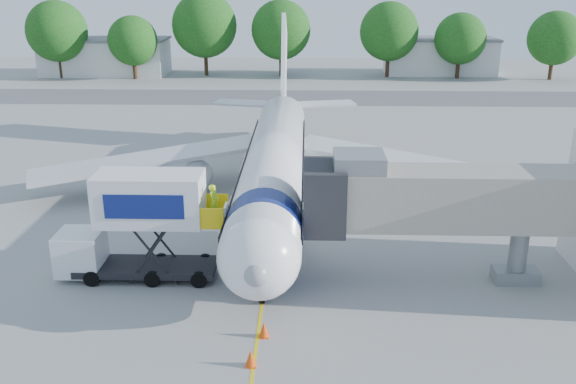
{
  "coord_description": "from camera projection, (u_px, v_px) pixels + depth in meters",
  "views": [
    {
      "loc": [
        1.97,
        -36.18,
        14.73
      ],
      "look_at": [
        1.02,
        -2.83,
        3.2
      ],
      "focal_mm": 40.0,
      "sensor_mm": 36.0,
      "label": 1
    }
  ],
  "objects": [
    {
      "name": "tree_b",
      "position": [
        133.0,
        41.0,
        90.56
      ],
      "size": [
        6.96,
        6.96,
        8.87
      ],
      "color": "#382314",
      "rests_on": "ground"
    },
    {
      "name": "tree_f",
      "position": [
        460.0,
        39.0,
        90.99
      ],
      "size": [
        7.25,
        7.25,
        9.25
      ],
      "color": "#382314",
      "rests_on": "ground"
    },
    {
      "name": "outbuilding_right",
      "position": [
        440.0,
        56.0,
        96.17
      ],
      "size": [
        16.4,
        7.4,
        5.3
      ],
      "color": "silver",
      "rests_on": "ground"
    },
    {
      "name": "safety_cone_a",
      "position": [
        264.0,
        330.0,
        27.16
      ],
      "size": [
        0.45,
        0.45,
        0.72
      ],
      "color": "#E2450B",
      "rests_on": "ground"
    },
    {
      "name": "outbuilding_left",
      "position": [
        106.0,
        56.0,
        95.62
      ],
      "size": [
        18.4,
        8.4,
        5.3
      ],
      "color": "silver",
      "rests_on": "ground"
    },
    {
      "name": "jet_bridge",
      "position": [
        430.0,
        199.0,
        30.81
      ],
      "size": [
        13.9,
        3.2,
        6.6
      ],
      "color": "gray",
      "rests_on": "ground"
    },
    {
      "name": "tree_d",
      "position": [
        281.0,
        30.0,
        92.72
      ],
      "size": [
        8.57,
        8.57,
        10.93
      ],
      "color": "#382314",
      "rests_on": "ground"
    },
    {
      "name": "catering_hiloader",
      "position": [
        139.0,
        226.0,
        31.7
      ],
      "size": [
        8.5,
        2.44,
        5.5
      ],
      "color": "black",
      "rests_on": "ground"
    },
    {
      "name": "tree_a",
      "position": [
        57.0,
        31.0,
        90.88
      ],
      "size": [
        8.56,
        8.56,
        10.92
      ],
      "color": "#382314",
      "rests_on": "ground"
    },
    {
      "name": "tree_g",
      "position": [
        555.0,
        38.0,
        89.71
      ],
      "size": [
        7.49,
        7.49,
        9.55
      ],
      "color": "#382314",
      "rests_on": "ground"
    },
    {
      "name": "aircraft",
      "position": [
        275.0,
        161.0,
        41.98
      ],
      "size": [
        34.17,
        37.73,
        11.35
      ],
      "color": "white",
      "rests_on": "ground"
    },
    {
      "name": "ground",
      "position": [
        273.0,
        226.0,
        39.05
      ],
      "size": [
        160.0,
        160.0,
        0.0
      ],
      "primitive_type": "plane",
      "color": "#979794",
      "rests_on": "ground"
    },
    {
      "name": "tree_e",
      "position": [
        389.0,
        31.0,
        91.9
      ],
      "size": [
        8.39,
        8.39,
        10.7
      ],
      "color": "#382314",
      "rests_on": "ground"
    },
    {
      "name": "guidance_line",
      "position": [
        273.0,
        226.0,
        39.05
      ],
      "size": [
        0.15,
        70.0,
        0.01
      ],
      "primitive_type": "cube",
      "color": "yellow",
      "rests_on": "ground"
    },
    {
      "name": "safety_cone_b",
      "position": [
        251.0,
        358.0,
        25.14
      ],
      "size": [
        0.46,
        0.46,
        0.73
      ],
      "color": "#E2450B",
      "rests_on": "ground"
    },
    {
      "name": "taxiway_strip",
      "position": [
        290.0,
        97.0,
        78.73
      ],
      "size": [
        120.0,
        10.0,
        0.01
      ],
      "primitive_type": "cube",
      "color": "#59595B",
      "rests_on": "ground"
    },
    {
      "name": "tree_c",
      "position": [
        205.0,
        25.0,
        93.05
      ],
      "size": [
        9.39,
        9.39,
        11.98
      ],
      "color": "#382314",
      "rests_on": "ground"
    }
  ]
}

